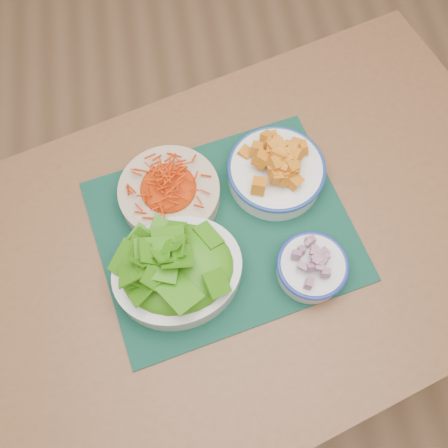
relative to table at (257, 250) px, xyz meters
name	(u,v)px	position (x,y,z in m)	size (l,w,h in m)	color
ground	(219,359)	(-0.11, -0.13, -0.65)	(4.00, 4.00, 0.00)	#9C6F4B
table	(257,250)	(0.00, 0.00, 0.00)	(1.40, 1.12, 0.75)	brown
placemat	(224,230)	(-0.07, 0.02, 0.10)	(0.52, 0.42, 0.00)	black
carrot_bowl	(169,191)	(-0.17, 0.11, 0.14)	(0.27, 0.27, 0.08)	#C8B395
squash_bowl	(276,169)	(0.06, 0.12, 0.15)	(0.21, 0.21, 0.10)	white
lettuce_bowl	(177,269)	(-0.18, -0.07, 0.15)	(0.29, 0.26, 0.11)	silver
onion_bowl	(312,266)	(0.08, -0.10, 0.14)	(0.14, 0.14, 0.07)	silver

